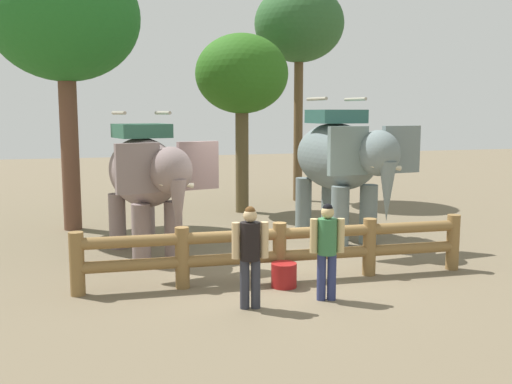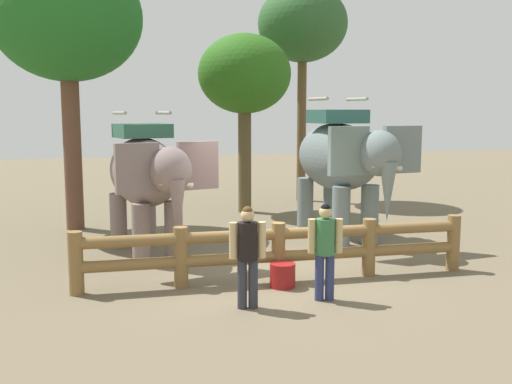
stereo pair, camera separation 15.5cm
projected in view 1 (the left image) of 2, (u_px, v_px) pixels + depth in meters
name	position (u px, v px, depth m)	size (l,w,h in m)	color
ground_plane	(277.00, 279.00, 10.47)	(60.00, 60.00, 0.00)	brown
log_fence	(279.00, 248.00, 10.24)	(7.06, 0.57, 1.05)	brown
elephant_near_left	(146.00, 176.00, 11.86)	(2.21, 3.56, 2.98)	gray
elephant_center	(341.00, 160.00, 13.54)	(2.20, 3.88, 3.31)	slate
tourist_woman_in_black	(250.00, 250.00, 8.78)	(0.55, 0.35, 1.58)	#2B2D38
tourist_man_in_blue	(327.00, 245.00, 9.18)	(0.54, 0.36, 1.55)	navy
tree_far_left	(64.00, 19.00, 14.18)	(3.66, 3.66, 6.82)	brown
tree_back_center	(299.00, 26.00, 19.01)	(2.92, 2.92, 7.06)	brown
tree_far_right	(242.00, 76.00, 16.94)	(2.71, 2.71, 5.22)	brown
feed_bucket	(284.00, 275.00, 9.96)	(0.44, 0.44, 0.41)	maroon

